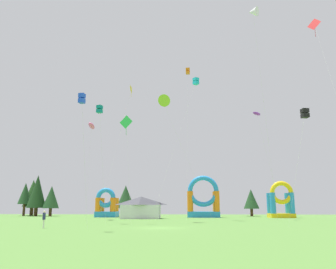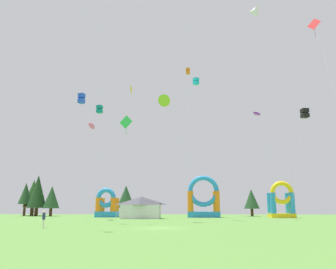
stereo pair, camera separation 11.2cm
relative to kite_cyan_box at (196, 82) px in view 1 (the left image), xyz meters
The scene contains 24 objects.
ground_plane 30.70m from the kite_cyan_box, 102.25° to the right, with size 120.00×120.00×0.00m, color #548438.
kite_cyan_box is the anchor object (origin of this frame).
kite_pink_parafoil 19.39m from the kite_cyan_box, behind, with size 1.74×4.60×16.33m.
kite_lime_delta 9.37m from the kite_cyan_box, 131.59° to the right, with size 8.52×3.67×18.61m.
kite_blue_box 29.08m from the kite_cyan_box, 115.32° to the right, with size 0.81×2.48×12.71m.
kite_red_diamond 20.80m from the kite_cyan_box, 44.48° to the right, with size 1.29×10.20×25.23m.
kite_teal_box 19.01m from the kite_cyan_box, 140.50° to the right, with size 1.24×2.80×15.54m.
kite_purple_parafoil 12.27m from the kite_cyan_box, 19.23° to the left, with size 5.14×4.44×18.40m.
kite_white_delta 16.63m from the kite_cyan_box, 63.85° to the right, with size 3.38×4.69×27.48m.
kite_yellow_diamond 15.46m from the kite_cyan_box, 143.88° to the left, with size 4.33×7.91×25.49m.
kite_orange_box 4.63m from the kite_cyan_box, 112.31° to the left, with size 0.85×6.94×26.53m.
kite_green_diamond 18.05m from the kite_cyan_box, 129.15° to the right, with size 1.99×3.15×13.53m.
kite_black_box 23.67m from the kite_cyan_box, 57.10° to the right, with size 3.19×0.92×12.74m.
person_far_side 34.19m from the kite_cyan_box, 127.04° to the right, with size 0.41×0.41×1.70m.
inflatable_orange_dome 24.40m from the kite_cyan_box, 84.13° to the left, with size 6.28×4.08×8.07m.
inflatable_yellow_castle 31.07m from the kite_cyan_box, 140.57° to the left, with size 4.14×4.08×5.76m.
inflatable_red_slide 28.74m from the kite_cyan_box, 38.17° to the left, with size 4.55×3.74×6.83m.
festival_tent 24.09m from the kite_cyan_box, 145.36° to the left, with size 6.71×4.35×3.84m.
tree_row_0 48.67m from the kite_cyan_box, 149.22° to the left, with size 3.10×3.10×7.48m.
tree_row_1 49.40m from the kite_cyan_box, 146.08° to the left, with size 4.43×4.43×8.36m.
tree_row_2 44.54m from the kite_cyan_box, 149.14° to the left, with size 4.22×4.22×9.03m.
tree_row_3 42.31m from the kite_cyan_box, 146.87° to the left, with size 3.58×3.58×6.57m.
tree_row_4 35.32m from the kite_cyan_box, 122.15° to the left, with size 4.22×4.22×6.91m.
tree_row_5 32.45m from the kite_cyan_box, 61.78° to the left, with size 3.38×3.38×5.85m.
Camera 1 is at (2.79, -35.65, 2.11)m, focal length 37.14 mm.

